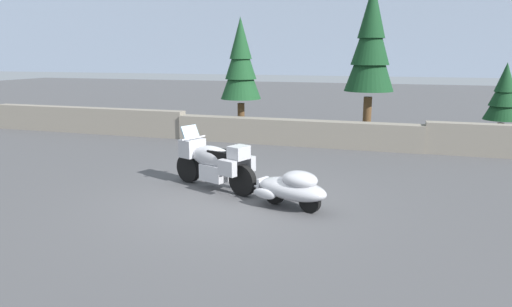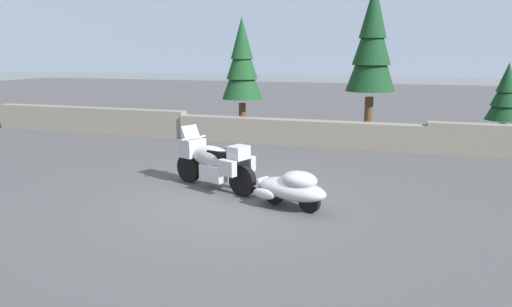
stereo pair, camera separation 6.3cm
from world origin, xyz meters
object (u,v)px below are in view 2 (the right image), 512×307
Objects in this scene: car_shaped_trailer at (292,188)px; pine_tree_tall at (372,43)px; pine_tree_far_right at (242,63)px; pine_tree_secondary at (506,95)px; touring_motorcycle at (214,161)px.

pine_tree_tall is at bearing 83.64° from car_shaped_trailer.
pine_tree_tall is 1.25× the size of pine_tree_far_right.
pine_tree_secondary is (4.99, 7.83, 1.26)m from car_shaped_trailer.
pine_tree_tall is at bearing 67.92° from touring_motorcycle.
pine_tree_secondary reaches higher than car_shaped_trailer.
touring_motorcycle is at bearing 157.98° from car_shaped_trailer.
pine_tree_secondary reaches higher than touring_motorcycle.
pine_tree_far_right reaches higher than touring_motorcycle.
pine_tree_tall is (2.79, 6.87, 2.63)m from touring_motorcycle.
pine_tree_far_right is at bearing 103.83° from touring_motorcycle.
car_shaped_trailer is at bearing -63.86° from pine_tree_far_right.
touring_motorcycle is at bearing -112.08° from pine_tree_tall.
pine_tree_secondary is (6.92, 7.04, 1.05)m from touring_motorcycle.
pine_tree_far_right is (-4.35, -0.53, -0.64)m from pine_tree_tall.
pine_tree_far_right is (-8.49, -0.70, 0.94)m from pine_tree_secondary.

